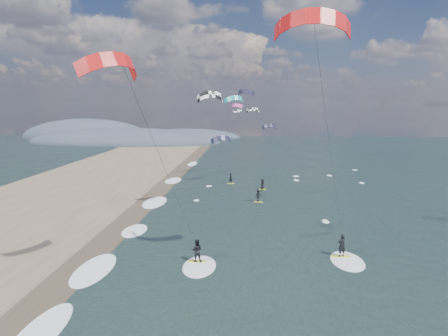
{
  "coord_description": "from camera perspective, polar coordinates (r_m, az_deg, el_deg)",
  "views": [
    {
      "loc": [
        1.17,
        -20.23,
        12.49
      ],
      "look_at": [
        -1.0,
        12.0,
        7.0
      ],
      "focal_mm": 30.0,
      "sensor_mm": 36.0,
      "label": 1
    }
  ],
  "objects": [
    {
      "name": "kitesurfer_near_b",
      "position": [
        24.74,
        -11.41,
        5.39
      ],
      "size": [
        6.91,
        9.49,
        16.0
      ],
      "color": "yellow",
      "rests_on": "ground"
    },
    {
      "name": "shoreline_surf",
      "position": [
        39.02,
        -14.43,
        -9.34
      ],
      "size": [
        2.4,
        79.4,
        0.11
      ],
      "color": "white",
      "rests_on": "ground"
    },
    {
      "name": "coastal_hills",
      "position": [
        136.68,
        -15.88,
        4.04
      ],
      "size": [
        80.0,
        41.0,
        15.0
      ],
      "color": "#3D4756",
      "rests_on": "ground"
    },
    {
      "name": "kitesurfer_near_a",
      "position": [
        25.41,
        14.46,
        14.27
      ],
      "size": [
        8.05,
        8.63,
        18.66
      ],
      "color": "yellow",
      "rests_on": "ground"
    },
    {
      "name": "wet_sand_strip",
      "position": [
        35.26,
        -18.77,
        -11.63
      ],
      "size": [
        3.0,
        240.0,
        0.0
      ],
      "primitive_type": "cube",
      "color": "#382D23",
      "rests_on": "ground"
    },
    {
      "name": "far_kitesurfers",
      "position": [
        52.87,
        4.55,
        -3.11
      ],
      "size": [
        5.99,
        12.16,
        1.71
      ],
      "color": "yellow",
      "rests_on": "ground"
    },
    {
      "name": "ground",
      "position": [
        23.8,
        0.5,
        -22.01
      ],
      "size": [
        260.0,
        260.0,
        0.0
      ],
      "primitive_type": "plane",
      "color": "black",
      "rests_on": "ground"
    },
    {
      "name": "bg_kite_field",
      "position": [
        74.35,
        2.76,
        8.92
      ],
      "size": [
        12.02,
        68.18,
        8.87
      ],
      "color": "gray",
      "rests_on": "ground"
    }
  ]
}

